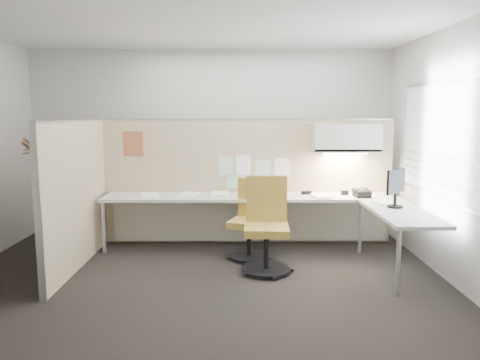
{
  "coord_description": "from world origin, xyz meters",
  "views": [
    {
      "loc": [
        0.44,
        -5.01,
        1.84
      ],
      "look_at": [
        0.45,
        0.8,
        1.01
      ],
      "focal_mm": 35.0,
      "sensor_mm": 36.0,
      "label": 1
    }
  ],
  "objects_px": {
    "chair_left": "(251,222)",
    "chair_right": "(266,228)",
    "desk": "(276,207)",
    "phone": "(362,193)",
    "monitor": "(396,185)"
  },
  "relations": [
    {
      "from": "chair_left",
      "to": "chair_right",
      "type": "xyz_separation_m",
      "value": [
        0.17,
        -0.51,
        0.05
      ]
    },
    {
      "from": "desk",
      "to": "phone",
      "type": "height_order",
      "value": "phone"
    },
    {
      "from": "desk",
      "to": "chair_left",
      "type": "distance_m",
      "value": 0.46
    },
    {
      "from": "desk",
      "to": "monitor",
      "type": "distance_m",
      "value": 1.57
    },
    {
      "from": "chair_right",
      "to": "monitor",
      "type": "bearing_deg",
      "value": 7.2
    },
    {
      "from": "chair_left",
      "to": "phone",
      "type": "height_order",
      "value": "chair_left"
    },
    {
      "from": "desk",
      "to": "chair_left",
      "type": "bearing_deg",
      "value": -141.13
    },
    {
      "from": "monitor",
      "to": "chair_right",
      "type": "bearing_deg",
      "value": 137.22
    },
    {
      "from": "chair_left",
      "to": "chair_right",
      "type": "bearing_deg",
      "value": -52.23
    },
    {
      "from": "chair_right",
      "to": "phone",
      "type": "relative_size",
      "value": 4.68
    },
    {
      "from": "desk",
      "to": "chair_left",
      "type": "xyz_separation_m",
      "value": [
        -0.34,
        -0.27,
        -0.14
      ]
    },
    {
      "from": "chair_left",
      "to": "monitor",
      "type": "distance_m",
      "value": 1.83
    },
    {
      "from": "desk",
      "to": "monitor",
      "type": "height_order",
      "value": "monitor"
    },
    {
      "from": "phone",
      "to": "monitor",
      "type": "bearing_deg",
      "value": -81.49
    },
    {
      "from": "chair_left",
      "to": "phone",
      "type": "relative_size",
      "value": 4.25
    }
  ]
}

